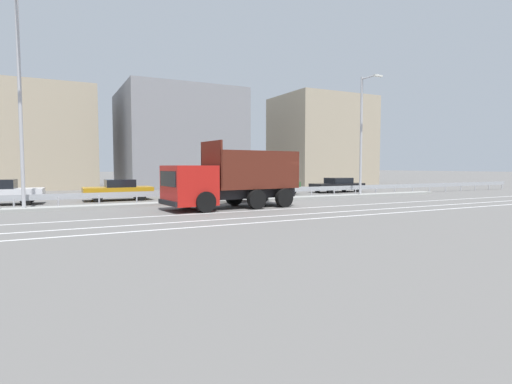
{
  "coord_description": "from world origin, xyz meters",
  "views": [
    {
      "loc": [
        -12.7,
        -20.28,
        2.27
      ],
      "look_at": [
        -1.76,
        1.22,
        0.72
      ],
      "focal_mm": 28.0,
      "sensor_mm": 36.0,
      "label": 1
    }
  ],
  "objects_px": {
    "parked_car_2": "(118,190)",
    "parked_car_3": "(209,189)",
    "street_lamp_0": "(19,95)",
    "parked_car_5": "(338,185)",
    "dump_truck": "(219,186)",
    "parked_car_4": "(273,185)",
    "street_lamp_1": "(362,131)",
    "median_road_sign": "(288,179)"
  },
  "relations": [
    {
      "from": "parked_car_2",
      "to": "parked_car_3",
      "type": "distance_m",
      "value": 6.22
    },
    {
      "from": "street_lamp_0",
      "to": "parked_car_5",
      "type": "relative_size",
      "value": 2.14
    },
    {
      "from": "dump_truck",
      "to": "parked_car_4",
      "type": "xyz_separation_m",
      "value": [
        7.94,
        8.18,
        -0.5
      ]
    },
    {
      "from": "street_lamp_1",
      "to": "parked_car_4",
      "type": "distance_m",
      "value": 8.06
    },
    {
      "from": "median_road_sign",
      "to": "parked_car_5",
      "type": "height_order",
      "value": "median_road_sign"
    },
    {
      "from": "dump_truck",
      "to": "parked_car_4",
      "type": "bearing_deg",
      "value": -49.85
    },
    {
      "from": "median_road_sign",
      "to": "parked_car_4",
      "type": "bearing_deg",
      "value": 72.08
    },
    {
      "from": "street_lamp_1",
      "to": "parked_car_5",
      "type": "height_order",
      "value": "street_lamp_1"
    },
    {
      "from": "parked_car_2",
      "to": "parked_car_4",
      "type": "xyz_separation_m",
      "value": [
        11.93,
        0.13,
        0.04
      ]
    },
    {
      "from": "street_lamp_1",
      "to": "parked_car_4",
      "type": "height_order",
      "value": "street_lamp_1"
    },
    {
      "from": "street_lamp_0",
      "to": "parked_car_3",
      "type": "bearing_deg",
      "value": 20.8
    },
    {
      "from": "street_lamp_1",
      "to": "parked_car_5",
      "type": "xyz_separation_m",
      "value": [
        1.76,
        5.02,
        -4.21
      ]
    },
    {
      "from": "dump_truck",
      "to": "parked_car_3",
      "type": "distance_m",
      "value": 7.85
    },
    {
      "from": "median_road_sign",
      "to": "street_lamp_0",
      "type": "xyz_separation_m",
      "value": [
        -15.56,
        -0.06,
        4.35
      ]
    },
    {
      "from": "parked_car_4",
      "to": "parked_car_5",
      "type": "bearing_deg",
      "value": 88.21
    },
    {
      "from": "parked_car_5",
      "to": "street_lamp_0",
      "type": "bearing_deg",
      "value": 100.3
    },
    {
      "from": "dump_truck",
      "to": "parked_car_3",
      "type": "relative_size",
      "value": 1.61
    },
    {
      "from": "dump_truck",
      "to": "street_lamp_0",
      "type": "xyz_separation_m",
      "value": [
        -9.22,
        3.17,
        4.52
      ]
    },
    {
      "from": "median_road_sign",
      "to": "street_lamp_1",
      "type": "relative_size",
      "value": 0.3
    },
    {
      "from": "parked_car_3",
      "to": "parked_car_5",
      "type": "height_order",
      "value": "parked_car_5"
    },
    {
      "from": "median_road_sign",
      "to": "parked_car_4",
      "type": "distance_m",
      "value": 5.25
    },
    {
      "from": "street_lamp_0",
      "to": "parked_car_4",
      "type": "relative_size",
      "value": 2.54
    },
    {
      "from": "street_lamp_0",
      "to": "street_lamp_1",
      "type": "height_order",
      "value": "street_lamp_0"
    },
    {
      "from": "median_road_sign",
      "to": "street_lamp_1",
      "type": "bearing_deg",
      "value": -0.93
    },
    {
      "from": "parked_car_4",
      "to": "parked_car_2",
      "type": "bearing_deg",
      "value": -90.77
    },
    {
      "from": "street_lamp_1",
      "to": "parked_car_2",
      "type": "distance_m",
      "value": 17.87
    },
    {
      "from": "street_lamp_1",
      "to": "parked_car_3",
      "type": "distance_m",
      "value": 12.12
    },
    {
      "from": "parked_car_4",
      "to": "street_lamp_1",
      "type": "bearing_deg",
      "value": 41.75
    },
    {
      "from": "median_road_sign",
      "to": "parked_car_3",
      "type": "distance_m",
      "value": 6.0
    },
    {
      "from": "median_road_sign",
      "to": "parked_car_3",
      "type": "relative_size",
      "value": 0.55
    },
    {
      "from": "dump_truck",
      "to": "parked_car_2",
      "type": "xyz_separation_m",
      "value": [
        -3.99,
        8.05,
        -0.54
      ]
    },
    {
      "from": "dump_truck",
      "to": "street_lamp_1",
      "type": "relative_size",
      "value": 0.87
    },
    {
      "from": "street_lamp_1",
      "to": "parked_car_4",
      "type": "relative_size",
      "value": 2.13
    },
    {
      "from": "dump_truck",
      "to": "street_lamp_0",
      "type": "relative_size",
      "value": 0.73
    },
    {
      "from": "street_lamp_1",
      "to": "parked_car_5",
      "type": "relative_size",
      "value": 1.8
    },
    {
      "from": "parked_car_4",
      "to": "parked_car_5",
      "type": "relative_size",
      "value": 0.84
    },
    {
      "from": "median_road_sign",
      "to": "parked_car_4",
      "type": "relative_size",
      "value": 0.63
    },
    {
      "from": "street_lamp_0",
      "to": "parked_car_4",
      "type": "height_order",
      "value": "street_lamp_0"
    },
    {
      "from": "parked_car_2",
      "to": "parked_car_3",
      "type": "xyz_separation_m",
      "value": [
        6.2,
        -0.54,
        -0.09
      ]
    },
    {
      "from": "median_road_sign",
      "to": "parked_car_3",
      "type": "xyz_separation_m",
      "value": [
        -4.13,
        4.28,
        -0.8
      ]
    },
    {
      "from": "street_lamp_1",
      "to": "parked_car_2",
      "type": "height_order",
      "value": "street_lamp_1"
    },
    {
      "from": "median_road_sign",
      "to": "parked_car_3",
      "type": "height_order",
      "value": "median_road_sign"
    }
  ]
}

